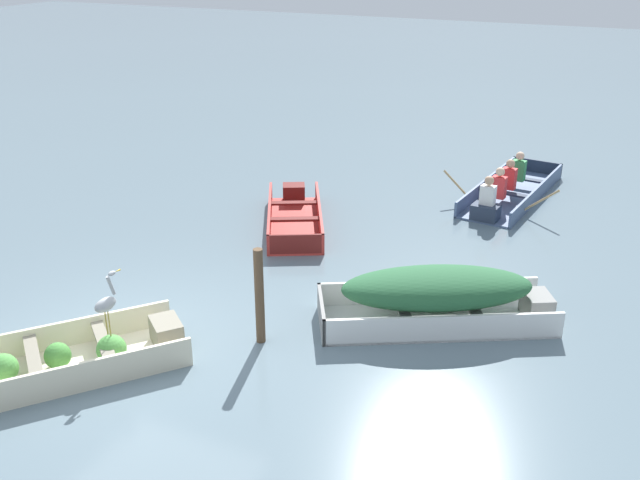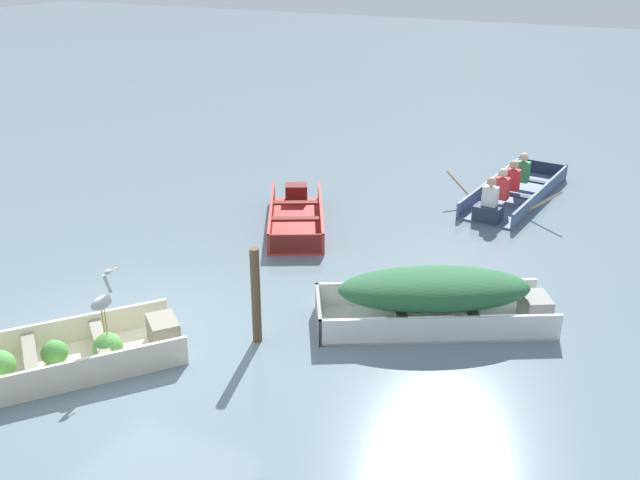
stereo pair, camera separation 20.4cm
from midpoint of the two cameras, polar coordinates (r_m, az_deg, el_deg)
The scene contains 7 objects.
ground_plane at distance 10.08m, azimuth -13.80°, elevation -8.01°, with size 80.00×80.00×0.00m, color slate.
dinghy_cream_foreground at distance 9.74m, azimuth -18.58°, elevation -8.69°, with size 2.71×2.93×0.42m.
skiff_red_near_moored at distance 13.70m, azimuth -1.49°, elevation 1.97°, with size 2.19×2.98×0.39m.
skiff_white_mid_moored at distance 10.18m, azimuth 9.86°, elevation -4.28°, with size 3.44×2.57×0.82m.
rowboat_slate_blue_with_crew at distance 15.32m, azimuth 15.46°, elevation 3.74°, with size 2.36×3.77×0.90m.
heron_on_dinghy at distance 9.35m, azimuth -16.41°, elevation -4.66°, with size 0.19×0.46×0.84m.
mooring_post at distance 9.54m, azimuth -4.54°, elevation -4.48°, with size 0.13×0.13×1.38m, color brown.
Camera 2 is at (5.88, -6.42, 5.13)m, focal length 40.00 mm.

